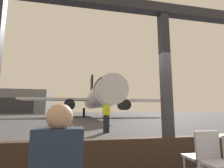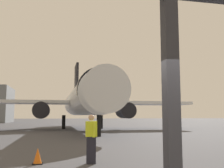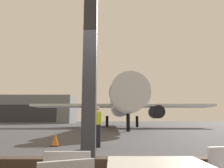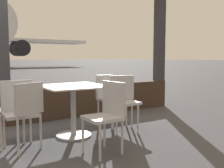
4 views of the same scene
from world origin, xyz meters
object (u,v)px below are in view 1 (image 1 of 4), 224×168
Objects in this scene: cafe_chair_window_right at (203,154)px; cafe_chair_aisle_left at (224,160)px; airplane at (97,98)px; distant_hangar at (12,102)px; ground_crew_worker at (106,116)px; traffic_cone at (72,128)px.

cafe_chair_aisle_left is (0.03, -0.35, -0.00)m from cafe_chair_window_right.
cafe_chair_window_right is 30.67m from airplane.
airplane is 1.16× the size of distant_hangar.
ground_crew_worker is 1.99m from traffic_cone.
cafe_chair_aisle_left is 0.03× the size of distant_hangar.
cafe_chair_aisle_left is 8.24m from traffic_cone.
distant_hangar reaches higher than traffic_cone.
cafe_chair_window_right is at bearing 94.88° from cafe_chair_aisle_left.
airplane is 45.74m from distant_hangar.
airplane is 17.14× the size of ground_crew_worker.
ground_crew_worker is at bearing -10.24° from traffic_cone.
traffic_cone is at bearing -69.04° from distant_hangar.
ground_crew_worker is 3.15× the size of traffic_cone.
distant_hangar reaches higher than cafe_chair_aisle_left.
cafe_chair_aisle_left is at bearing -69.71° from distant_hangar.
traffic_cone is at bearing 169.76° from ground_crew_worker.
cafe_chair_window_right is 7.89m from traffic_cone.
airplane is at bearing -53.80° from distant_hangar.
cafe_chair_window_right is 7.28m from ground_crew_worker.
distant_hangar is at bearing 110.96° from traffic_cone.
cafe_chair_window_right is 0.03× the size of airplane.
airplane reaches higher than traffic_cone.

